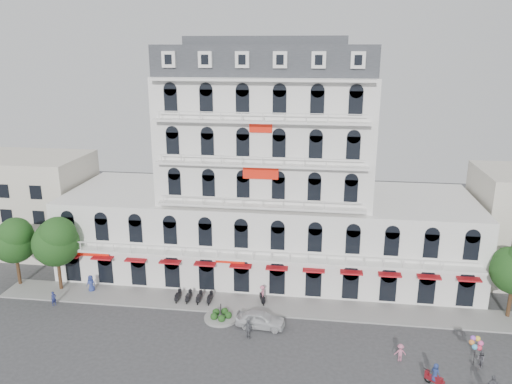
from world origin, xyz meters
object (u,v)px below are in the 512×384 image
Objects in this scene: rider_center at (262,294)px; balloon_vendor at (479,352)px; parked_car at (260,319)px; rider_east at (435,375)px.

balloon_vendor reaches higher than rider_center.
rider_center is (-0.37, 4.35, 0.24)m from parked_car.
parked_car is 2.32× the size of rider_center.
rider_east is (14.15, -6.46, 0.15)m from parked_car.
rider_center is at bearing 9.49° from parked_car.
rider_east is 0.79× the size of balloon_vendor.
rider_east is 18.11m from rider_center.
balloon_vendor is at bearing -101.35° from rider_east.
parked_car is 1.87× the size of balloon_vendor.
balloon_vendor is (3.93, 3.03, 0.39)m from rider_east.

